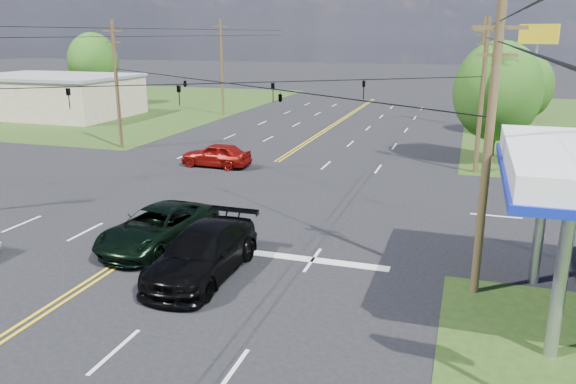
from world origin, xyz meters
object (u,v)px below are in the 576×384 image
(pole_se, at_px, (488,151))
(tree_right_a, at_px, (497,91))
(retail_nw, at_px, (53,97))
(pole_left_far, at_px, (222,66))
(pole_ne, at_px, (482,95))
(tree_far_l, at_px, (93,62))
(pole_right_far, at_px, (480,71))
(tree_right_b, at_px, (523,86))
(pickup_dkgreen, at_px, (158,227))
(pole_nw, at_px, (117,83))
(suv_black, at_px, (203,253))

(pole_se, relative_size, tree_right_a, 1.16)
(retail_nw, bearing_deg, pole_left_far, 19.44)
(pole_ne, relative_size, tree_far_l, 1.09)
(pole_left_far, relative_size, tree_right_a, 1.22)
(pole_right_far, relative_size, tree_right_b, 1.41)
(pole_ne, xyz_separation_m, pickup_dkgreen, (-12.50, -17.50, -4.09))
(pole_nw, distance_m, suv_black, 25.96)
(pole_se, xyz_separation_m, tree_far_l, (-45.00, 41.00, 0.28))
(retail_nw, relative_size, tree_right_a, 1.96)
(pole_se, bearing_deg, retail_nw, 144.21)
(tree_right_b, bearing_deg, pole_left_far, 172.28)
(pole_se, distance_m, suv_black, 10.37)
(tree_right_a, height_order, tree_right_b, tree_right_a)
(pole_nw, height_order, pole_right_far, pole_right_far)
(pole_left_far, xyz_separation_m, tree_right_b, (29.50, -4.00, -0.95))
(pole_left_far, relative_size, tree_right_b, 1.41)
(pole_ne, distance_m, tree_right_b, 15.42)
(retail_nw, relative_size, pole_nw, 1.68)
(pole_nw, relative_size, pole_right_far, 0.95)
(tree_right_b, relative_size, tree_far_l, 0.81)
(pole_se, bearing_deg, pole_left_far, 125.10)
(retail_nw, xyz_separation_m, tree_right_a, (44.00, -10.00, 2.87))
(retail_nw, distance_m, pickup_dkgreen, 43.15)
(tree_right_b, xyz_separation_m, tree_far_l, (-48.50, 8.00, 0.98))
(pole_left_far, bearing_deg, tree_right_b, -7.72)
(tree_right_b, height_order, tree_far_l, tree_far_l)
(pole_nw, distance_m, pole_right_far, 32.20)
(tree_right_b, bearing_deg, suv_black, -110.51)
(pole_left_far, distance_m, tree_right_a, 31.39)
(pole_ne, bearing_deg, pole_nw, 180.00)
(pole_right_far, bearing_deg, pole_left_far, 180.00)
(pole_se, bearing_deg, pole_ne, 90.00)
(tree_far_l, distance_m, pickup_dkgreen, 52.11)
(pole_left_far, bearing_deg, pole_ne, -36.16)
(pole_ne, xyz_separation_m, pole_left_far, (-26.00, 19.00, 0.25))
(tree_right_b, bearing_deg, tree_far_l, 170.63)
(pole_se, height_order, pole_nw, same)
(pole_se, relative_size, pole_right_far, 0.95)
(retail_nw, height_order, pickup_dkgreen, retail_nw)
(retail_nw, height_order, tree_right_b, tree_right_b)
(tree_right_b, bearing_deg, pole_nw, -153.05)
(tree_right_a, height_order, suv_black, tree_right_a)
(pole_se, height_order, tree_right_a, pole_se)
(pole_se, distance_m, pole_nw, 31.62)
(pole_left_far, distance_m, suv_black, 42.19)
(pole_right_far, bearing_deg, pole_se, -90.00)
(retail_nw, height_order, pole_left_far, pole_left_far)
(retail_nw, distance_m, pole_nw, 21.60)
(pole_ne, bearing_deg, suv_black, -115.73)
(tree_right_a, height_order, tree_far_l, tree_far_l)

